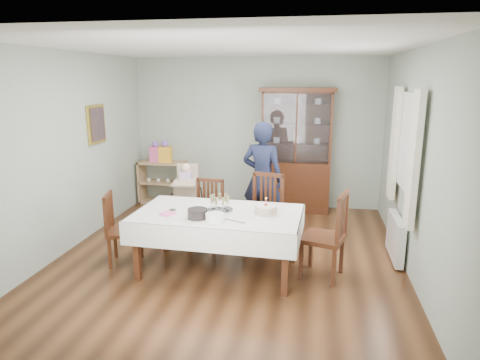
% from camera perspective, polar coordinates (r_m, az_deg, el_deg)
% --- Properties ---
extents(floor, '(5.00, 5.00, 0.00)m').
position_cam_1_polar(floor, '(5.84, -1.40, -10.14)').
color(floor, '#593319').
rests_on(floor, ground).
extents(room_shell, '(5.00, 5.00, 5.00)m').
position_cam_1_polar(room_shell, '(5.90, -0.47, 7.32)').
color(room_shell, '#9EAA99').
rests_on(room_shell, floor).
extents(dining_table, '(2.05, 1.23, 0.76)m').
position_cam_1_polar(dining_table, '(5.30, -2.90, -8.19)').
color(dining_table, '#482212').
rests_on(dining_table, floor).
extents(china_cabinet, '(1.30, 0.48, 2.18)m').
position_cam_1_polar(china_cabinet, '(7.60, 7.50, 4.18)').
color(china_cabinet, '#482212').
rests_on(china_cabinet, floor).
extents(sideboard, '(0.90, 0.38, 0.80)m').
position_cam_1_polar(sideboard, '(8.26, -10.24, -0.29)').
color(sideboard, tan).
rests_on(sideboard, floor).
extents(picture_frame, '(0.04, 0.48, 0.58)m').
position_cam_1_polar(picture_frame, '(6.91, -18.61, 7.07)').
color(picture_frame, gold).
rests_on(picture_frame, room_shell).
extents(window, '(0.04, 1.02, 1.22)m').
position_cam_1_polar(window, '(5.71, 21.62, 4.60)').
color(window, white).
rests_on(window, room_shell).
extents(curtain_left, '(0.07, 0.30, 1.55)m').
position_cam_1_polar(curtain_left, '(5.12, 22.20, 2.47)').
color(curtain_left, silver).
rests_on(curtain_left, room_shell).
extents(curtain_right, '(0.07, 0.30, 1.55)m').
position_cam_1_polar(curtain_right, '(6.32, 19.92, 4.60)').
color(curtain_right, silver).
rests_on(curtain_right, room_shell).
extents(radiator, '(0.10, 0.80, 0.55)m').
position_cam_1_polar(radiator, '(6.01, 20.02, -7.22)').
color(radiator, white).
rests_on(radiator, floor).
extents(chair_far_left, '(0.46, 0.46, 0.94)m').
position_cam_1_polar(chair_far_left, '(6.11, -4.48, -6.25)').
color(chair_far_left, '#482212').
rests_on(chair_far_left, floor).
extents(chair_far_right, '(0.56, 0.56, 1.05)m').
position_cam_1_polar(chair_far_right, '(5.98, 3.11, -6.36)').
color(chair_far_right, '#482212').
rests_on(chair_far_right, floor).
extents(chair_end_left, '(0.50, 0.50, 0.92)m').
position_cam_1_polar(chair_end_left, '(5.76, -15.18, -8.02)').
color(chair_end_left, '#482212').
rests_on(chair_end_left, floor).
extents(chair_end_right, '(0.59, 0.59, 1.06)m').
position_cam_1_polar(chair_end_right, '(5.27, 11.11, -9.38)').
color(chair_end_right, '#482212').
rests_on(chair_end_right, floor).
extents(woman, '(0.71, 0.54, 1.72)m').
position_cam_1_polar(woman, '(6.44, 3.01, 0.22)').
color(woman, black).
rests_on(woman, floor).
extents(high_chair, '(0.50, 0.50, 1.04)m').
position_cam_1_polar(high_chair, '(6.85, -7.08, -2.99)').
color(high_chair, black).
rests_on(high_chair, floor).
extents(champagne_tray, '(0.32, 0.32, 0.20)m').
position_cam_1_polar(champagne_tray, '(5.21, -2.73, -3.52)').
color(champagne_tray, silver).
rests_on(champagne_tray, dining_table).
extents(birthday_cake, '(0.31, 0.31, 0.21)m').
position_cam_1_polar(birthday_cake, '(5.06, 3.47, -4.04)').
color(birthday_cake, white).
rests_on(birthday_cake, dining_table).
extents(plate_stack_dark, '(0.29, 0.29, 0.11)m').
position_cam_1_polar(plate_stack_dark, '(4.96, -5.68, -4.47)').
color(plate_stack_dark, black).
rests_on(plate_stack_dark, dining_table).
extents(plate_stack_white, '(0.26, 0.26, 0.09)m').
position_cam_1_polar(plate_stack_white, '(4.85, -3.37, -5.00)').
color(plate_stack_white, white).
rests_on(plate_stack_white, dining_table).
extents(napkin_stack, '(0.20, 0.20, 0.02)m').
position_cam_1_polar(napkin_stack, '(5.15, -9.60, -4.44)').
color(napkin_stack, pink).
rests_on(napkin_stack, dining_table).
extents(cutlery, '(0.10, 0.15, 0.01)m').
position_cam_1_polar(cutlery, '(5.29, -9.41, -4.02)').
color(cutlery, silver).
rests_on(cutlery, dining_table).
extents(cake_knife, '(0.26, 0.13, 0.01)m').
position_cam_1_polar(cake_knife, '(4.84, -0.66, -5.50)').
color(cake_knife, silver).
rests_on(cake_knife, dining_table).
extents(gift_bag_pink, '(0.22, 0.16, 0.39)m').
position_cam_1_polar(gift_bag_pink, '(8.16, -11.19, 3.60)').
color(gift_bag_pink, pink).
rests_on(gift_bag_pink, sideboard).
extents(gift_bag_orange, '(0.24, 0.18, 0.41)m').
position_cam_1_polar(gift_bag_orange, '(8.10, -9.94, 3.66)').
color(gift_bag_orange, yellow).
rests_on(gift_bag_orange, sideboard).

